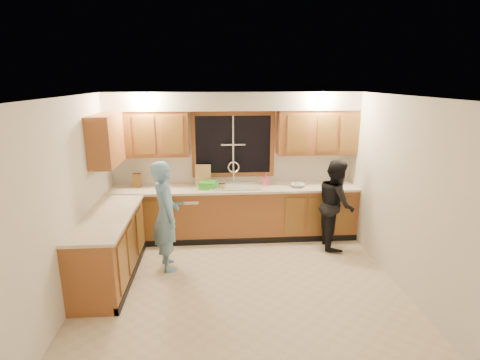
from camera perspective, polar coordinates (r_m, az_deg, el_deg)
name	(u,v)px	position (r m, az deg, el deg)	size (l,w,h in m)	color
floor	(241,284)	(5.28, 0.22, -15.62)	(4.20, 4.20, 0.00)	beige
ceiling	(242,96)	(4.54, 0.26, 12.64)	(4.20, 4.20, 0.00)	white
wall_back	(233,164)	(6.59, -1.04, 2.42)	(4.20, 4.20, 0.00)	silver
wall_left	(72,201)	(5.06, -24.24, -2.87)	(3.80, 3.80, 0.00)	silver
wall_right	(401,193)	(5.35, 23.31, -1.86)	(3.80, 3.80, 0.00)	silver
base_cabinets_back	(234,213)	(6.53, -0.86, -5.10)	(4.20, 0.60, 0.88)	#95552B
base_cabinets_left	(110,248)	(5.56, -19.18, -9.72)	(0.60, 1.90, 0.88)	#95552B
countertop_back	(234,188)	(6.38, -0.87, -1.27)	(4.20, 0.63, 0.04)	#F1E2CA
countertop_left	(108,217)	(5.39, -19.45, -5.27)	(0.63, 1.90, 0.04)	#F1E2CA
upper_cabinets_left	(148,134)	(6.41, -13.90, 6.85)	(1.35, 0.33, 0.75)	#95552B
upper_cabinets_right	(317,132)	(6.56, 11.63, 7.16)	(1.35, 0.33, 0.75)	#95552B
upper_cabinets_return	(106,140)	(5.93, -19.75, 5.76)	(0.33, 0.90, 0.75)	#95552B
soffit	(233,101)	(6.27, -1.00, 11.93)	(4.20, 0.35, 0.30)	beige
window_frame	(233,145)	(6.52, -1.05, 5.41)	(1.44, 0.03, 1.14)	black
sink	(234,190)	(6.41, -0.88, -1.52)	(0.86, 0.52, 0.57)	silver
dishwasher	(185,216)	(6.55, -8.34, -5.51)	(0.60, 0.56, 0.82)	silver
stove	(98,267)	(5.06, -20.82, -12.28)	(0.58, 0.75, 0.90)	silver
man	(166,216)	(5.48, -11.25, -5.38)	(0.59, 0.39, 1.61)	#6AA0C9
woman	(336,204)	(6.30, 14.39, -3.55)	(0.71, 0.56, 1.47)	black
knife_block	(137,180)	(6.59, -15.42, -0.03)	(0.13, 0.11, 0.23)	brown
cutting_board	(203,175)	(6.49, -5.66, 0.78)	(0.27, 0.02, 0.36)	tan
dish_crate	(208,185)	(6.29, -4.87, -0.78)	(0.26, 0.25, 0.12)	green
soap_bottle	(266,179)	(6.49, 3.95, 0.10)	(0.09, 0.09, 0.20)	#ED5A7D
bowl	(298,185)	(6.46, 8.85, -0.78)	(0.23, 0.23, 0.06)	silver
can_left	(220,187)	(6.22, -3.04, -1.00)	(0.06, 0.06, 0.11)	#C5B798
can_right	(223,187)	(6.15, -2.57, -1.11)	(0.07, 0.07, 0.12)	#C5B798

